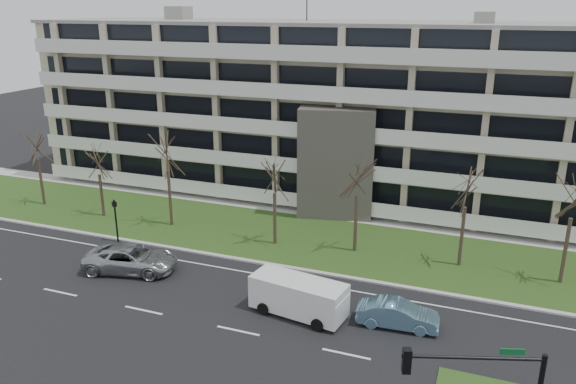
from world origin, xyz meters
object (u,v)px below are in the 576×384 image
at_px(white_van, 300,294).
at_px(silver_pickup, 131,259).
at_px(blue_sedan, 398,314).
at_px(pedestrian_signal, 115,215).

bearing_deg(white_van, silver_pickup, -177.04).
xyz_separation_m(blue_sedan, white_van, (-5.40, -0.72, 0.54)).
xyz_separation_m(blue_sedan, pedestrian_signal, (-21.40, 4.18, 1.36)).
distance_m(silver_pickup, pedestrian_signal, 5.44).
height_order(blue_sedan, white_van, white_van).
relative_size(white_van, pedestrian_signal, 1.74).
relative_size(blue_sedan, pedestrian_signal, 1.35).
distance_m(blue_sedan, pedestrian_signal, 21.85).
bearing_deg(white_van, pedestrian_signal, 171.72).
bearing_deg(pedestrian_signal, blue_sedan, 12.55).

